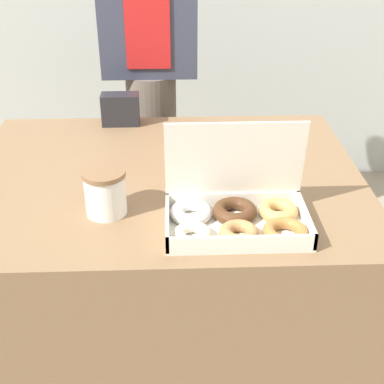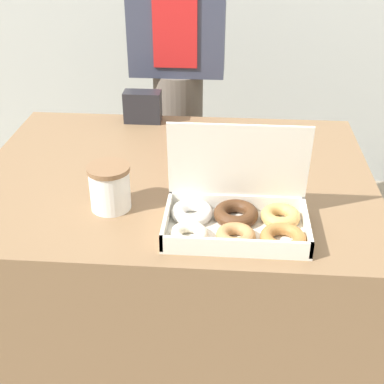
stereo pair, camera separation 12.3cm
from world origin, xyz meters
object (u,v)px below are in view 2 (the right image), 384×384
object	(u,v)px
napkin_holder	(143,107)
person_customer	(178,52)
donut_box	(237,216)
coffee_cup	(110,187)

from	to	relation	value
napkin_holder	person_customer	bearing A→B (deg)	71.19
donut_box	coffee_cup	xyz separation A→B (m)	(-0.31, 0.07, 0.02)
donut_box	coffee_cup	world-z (taller)	donut_box
napkin_holder	donut_box	bearing A→B (deg)	-63.06
napkin_holder	coffee_cup	bearing A→B (deg)	-89.28
donut_box	person_customer	bearing A→B (deg)	104.18
coffee_cup	napkin_holder	xyz separation A→B (m)	(-0.01, 0.56, -0.01)
coffee_cup	person_customer	world-z (taller)	person_customer
donut_box	coffee_cup	distance (m)	0.32
person_customer	coffee_cup	bearing A→B (deg)	-95.88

